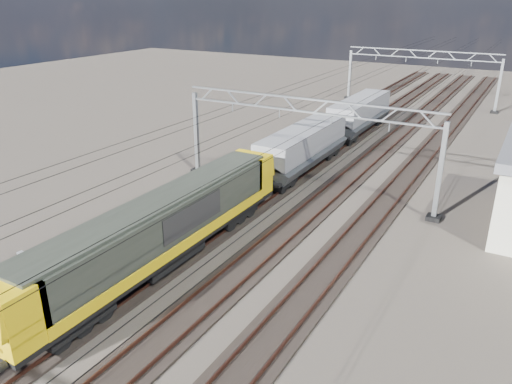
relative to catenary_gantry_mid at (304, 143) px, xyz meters
The scene contains 12 objects.
ground 5.59m from the catenary_gantry_mid, 90.00° to the right, with size 160.00×160.00×0.00m, color black.
track_outer_west 8.17m from the catenary_gantry_mid, 146.31° to the right, with size 2.60×140.00×0.30m.
track_loco 5.89m from the catenary_gantry_mid, 116.57° to the right, with size 2.60×140.00×0.30m.
track_inner_east 5.89m from the catenary_gantry_mid, 63.43° to the right, with size 2.60×140.00×0.30m.
track_outer_east 8.17m from the catenary_gantry_mid, 33.69° to the right, with size 2.60×140.00×0.30m.
catenary_gantry_mid is the anchor object (origin of this frame).
catenary_gantry_far 36.00m from the catenary_gantry_mid, 90.00° to the left, with size 19.90×0.90×7.11m.
overhead_wires 4.40m from the catenary_gantry_mid, 90.00° to the left, with size 12.03×140.00×0.53m.
locomotive 13.65m from the catenary_gantry_mid, 98.48° to the right, with size 2.76×21.10×3.62m.
hopper_wagon_lead 5.02m from the catenary_gantry_mid, 115.00° to the left, with size 3.38×13.00×3.25m.
hopper_wagon_mid 18.67m from the catenary_gantry_mid, 96.17° to the left, with size 3.38×13.00×3.25m.
trackside_cabinet 19.66m from the catenary_gantry_mid, 114.72° to the right, with size 0.42×0.33×1.17m.
Camera 1 is at (14.15, -27.62, 13.86)m, focal length 35.00 mm.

